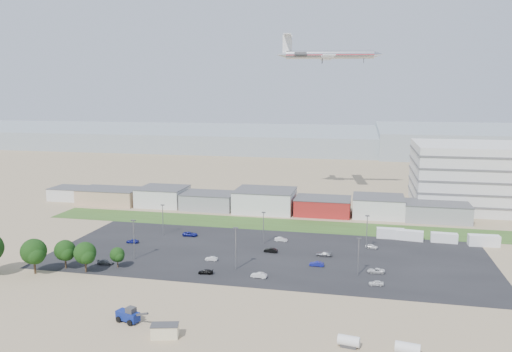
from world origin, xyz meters
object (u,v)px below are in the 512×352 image
(parked_car_5, at_px, (132,241))
(parked_car_12, at_px, (324,254))
(box_trailer_a, at_px, (390,233))
(parked_car_0, at_px, (376,271))
(parked_car_10, at_px, (105,262))
(airliner, at_px, (330,55))
(parked_car_7, at_px, (271,250))
(portable_shed, at_px, (165,331))
(parked_car_3, at_px, (206,272))
(parked_car_8, at_px, (372,246))
(parked_car_9, at_px, (190,234))
(parked_car_13, at_px, (259,275))
(telehandler, at_px, (128,314))
(parked_car_11, at_px, (281,239))
(parked_car_4, at_px, (211,259))
(parked_car_2, at_px, (376,283))
(parked_car_1, at_px, (317,264))
(storage_tank_nw, at_px, (349,341))

(parked_car_5, distance_m, parked_car_12, 56.98)
(box_trailer_a, distance_m, parked_car_0, 32.51)
(parked_car_0, bearing_deg, parked_car_10, -84.78)
(airliner, bearing_deg, parked_car_7, -103.92)
(portable_shed, bearing_deg, parked_car_3, 80.77)
(parked_car_8, bearing_deg, parked_car_12, 134.60)
(parked_car_9, bearing_deg, parked_car_0, -112.75)
(box_trailer_a, distance_m, parked_car_5, 78.75)
(parked_car_5, relative_size, parked_car_13, 0.94)
(airliner, xyz_separation_m, parked_car_9, (-37.03, -71.38, -59.65))
(telehandler, bearing_deg, parked_car_7, 85.93)
(parked_car_10, bearing_deg, parked_car_7, -69.19)
(parked_car_8, bearing_deg, airliner, 21.36)
(parked_car_8, relative_size, parked_car_9, 0.75)
(parked_car_9, distance_m, parked_car_11, 28.86)
(airliner, xyz_separation_m, parked_car_5, (-51.38, -82.05, -59.67))
(parked_car_4, bearing_deg, box_trailer_a, 122.62)
(parked_car_2, distance_m, parked_car_9, 63.58)
(parked_car_3, bearing_deg, parked_car_11, 150.77)
(box_trailer_a, bearing_deg, airliner, 111.38)
(parked_car_4, distance_m, parked_car_10, 27.65)
(parked_car_9, relative_size, parked_car_11, 1.23)
(parked_car_13, bearing_deg, portable_shed, -13.21)
(parked_car_2, xyz_separation_m, parked_car_12, (-13.71, 18.67, 0.05))
(airliner, height_order, parked_car_12, airliner)
(box_trailer_a, xyz_separation_m, parked_car_5, (-75.69, -21.75, -0.92))
(box_trailer_a, xyz_separation_m, parked_car_3, (-46.20, -41.83, -1.01))
(parked_car_2, xyz_separation_m, parked_car_8, (-0.73, 28.70, 0.02))
(parked_car_11, bearing_deg, parked_car_13, 179.00)
(parked_car_1, bearing_deg, box_trailer_a, 148.88)
(portable_shed, height_order, parked_car_1, portable_shed)
(parked_car_4, relative_size, parked_car_10, 0.78)
(parked_car_8, xyz_separation_m, parked_car_11, (-26.76, 1.30, 0.03))
(storage_tank_nw, distance_m, parked_car_0, 39.25)
(parked_car_5, bearing_deg, telehandler, 23.83)
(storage_tank_nw, distance_m, parked_car_11, 64.42)
(portable_shed, distance_m, parked_car_5, 62.05)
(parked_car_2, bearing_deg, parked_car_0, 174.12)
(portable_shed, relative_size, parked_car_2, 1.47)
(telehandler, relative_size, parked_car_12, 1.78)
(airliner, distance_m, parked_car_3, 120.34)
(box_trailer_a, distance_m, parked_car_7, 39.97)
(parked_car_5, relative_size, parked_car_8, 1.04)
(telehandler, relative_size, parked_car_7, 1.99)
(parked_car_1, bearing_deg, parked_car_8, 144.74)
(parked_car_0, height_order, parked_car_11, parked_car_11)
(storage_tank_nw, bearing_deg, parked_car_11, 110.16)
(parked_car_12, height_order, parked_car_13, parked_car_13)
(storage_tank_nw, height_order, parked_car_3, storage_tank_nw)
(parked_car_12, relative_size, parked_car_13, 1.10)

